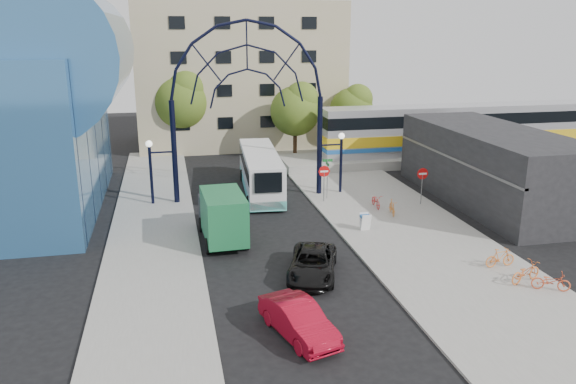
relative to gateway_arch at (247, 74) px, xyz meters
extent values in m
plane|color=black|center=(0.00, -14.00, -8.56)|extent=(120.00, 120.00, 0.00)
cube|color=gray|center=(8.00, -10.00, -8.50)|extent=(8.00, 56.00, 0.12)
cube|color=gray|center=(-6.50, -8.00, -8.50)|extent=(5.00, 50.00, 0.12)
cylinder|color=black|center=(-5.00, 0.00, -5.06)|extent=(0.36, 0.36, 7.00)
cylinder|color=black|center=(5.00, 0.00, -5.06)|extent=(0.36, 0.36, 7.00)
cylinder|color=black|center=(-6.60, 0.00, -6.56)|extent=(0.20, 0.20, 4.00)
cylinder|color=black|center=(6.60, 0.00, -6.56)|extent=(0.20, 0.20, 4.00)
sphere|color=white|center=(-6.60, 0.00, -4.36)|extent=(0.44, 0.44, 0.44)
sphere|color=white|center=(6.60, 0.00, -4.36)|extent=(0.44, 0.44, 0.44)
cylinder|color=slate|center=(4.80, -2.00, -7.34)|extent=(0.06, 0.06, 2.20)
cylinder|color=red|center=(4.80, -2.00, -6.34)|extent=(0.80, 0.04, 0.80)
cube|color=white|center=(4.80, -2.03, -6.34)|extent=(0.55, 0.02, 0.12)
cylinder|color=slate|center=(11.00, -4.00, -7.34)|extent=(0.06, 0.06, 2.20)
cylinder|color=red|center=(11.00, -4.00, -6.34)|extent=(0.76, 0.04, 0.76)
cube|color=white|center=(11.00, -4.03, -6.34)|extent=(0.55, 0.02, 0.12)
cylinder|color=slate|center=(5.20, -1.40, -7.04)|extent=(0.05, 0.05, 2.80)
cube|color=#146626|center=(5.20, -1.40, -5.74)|extent=(0.70, 0.03, 0.18)
cube|color=#146626|center=(5.20, -1.40, -5.99)|extent=(0.03, 0.70, 0.18)
cube|color=white|center=(5.60, -8.20, -7.94)|extent=(0.55, 0.26, 0.99)
cube|color=white|center=(5.60, -7.85, -7.94)|extent=(0.55, 0.26, 0.99)
cube|color=#1E59A5|center=(5.60, -8.02, -7.61)|extent=(0.55, 0.42, 0.14)
cylinder|color=#316395|center=(-12.00, 1.00, 1.44)|extent=(9.00, 16.00, 9.00)
cube|color=black|center=(16.00, -4.00, -6.06)|extent=(6.00, 16.00, 5.00)
cube|color=tan|center=(2.00, 21.00, -1.56)|extent=(20.00, 12.00, 14.00)
cube|color=gray|center=(20.00, 8.00, -8.16)|extent=(32.00, 5.00, 0.80)
cube|color=#B7B7BC|center=(20.00, 8.00, -5.66)|extent=(25.00, 3.00, 4.20)
cube|color=gold|center=(20.00, 8.00, -6.26)|extent=(25.10, 3.05, 0.90)
cube|color=black|center=(20.00, 8.00, -4.66)|extent=(25.05, 3.05, 1.00)
cube|color=#1E59A5|center=(20.00, 8.00, -6.96)|extent=(25.10, 3.05, 0.35)
cylinder|color=#382314|center=(6.00, 12.00, -7.30)|extent=(0.36, 0.36, 2.52)
sphere|color=#2F5717|center=(6.00, 12.00, -4.22)|extent=(4.48, 4.48, 4.48)
sphere|color=#2F5717|center=(6.50, 11.70, -3.10)|extent=(3.08, 3.08, 3.08)
cylinder|color=#382314|center=(-4.00, 16.00, -7.12)|extent=(0.36, 0.36, 2.88)
sphere|color=#2F5717|center=(-4.00, 16.00, -3.60)|extent=(5.12, 5.12, 5.12)
sphere|color=#2F5717|center=(-3.50, 15.70, -2.32)|extent=(3.52, 3.52, 3.52)
cylinder|color=#382314|center=(12.00, 14.00, -7.39)|extent=(0.36, 0.36, 2.34)
sphere|color=#2F5717|center=(12.00, 14.00, -4.53)|extent=(4.16, 4.16, 4.16)
sphere|color=#2F5717|center=(12.50, 13.70, -3.49)|extent=(2.86, 2.86, 2.86)
cube|color=silver|center=(1.05, 1.65, -6.94)|extent=(3.13, 10.77, 2.68)
cube|color=#62DBD0|center=(1.05, 1.65, -8.05)|extent=(3.16, 10.78, 0.65)
cube|color=black|center=(1.05, 1.65, -6.38)|extent=(3.16, 10.56, 0.83)
cube|color=black|center=(0.66, -3.71, -6.43)|extent=(1.75, 0.26, 1.29)
cube|color=black|center=(1.44, 6.91, -7.08)|extent=(2.22, 0.33, 1.48)
cylinder|color=black|center=(0.15, 5.02, -8.11)|extent=(0.32, 0.90, 0.89)
cylinder|color=black|center=(2.44, 4.86, -8.11)|extent=(0.32, 0.90, 0.89)
cylinder|color=black|center=(-0.38, -2.18, -8.11)|extent=(0.32, 0.90, 0.89)
cylinder|color=black|center=(1.91, -2.35, -8.11)|extent=(0.32, 0.90, 0.89)
cube|color=black|center=(-2.75, -5.67, -7.58)|extent=(2.11, 2.19, 1.94)
cube|color=black|center=(-2.79, -4.61, -7.19)|extent=(1.77, 0.15, 0.88)
cube|color=#1A6639|center=(-2.65, -8.32, -6.88)|extent=(2.27, 4.14, 2.47)
cylinder|color=black|center=(-3.75, -5.98, -8.13)|extent=(0.26, 0.86, 0.85)
cylinder|color=black|center=(-1.72, -5.90, -8.13)|extent=(0.26, 0.86, 0.85)
cylinder|color=black|center=(-3.63, -9.42, -8.13)|extent=(0.26, 0.86, 0.85)
cylinder|color=black|center=(-1.60, -9.34, -8.13)|extent=(0.26, 0.86, 0.85)
imported|color=black|center=(1.05, -13.35, -7.91)|extent=(3.55, 5.12, 1.30)
imported|color=maroon|center=(-0.88, -18.52, -7.87)|extent=(2.60, 4.41, 1.37)
imported|color=red|center=(7.81, -4.00, -8.01)|extent=(0.68, 1.67, 0.86)
imported|color=orange|center=(8.25, -5.66, -7.97)|extent=(0.72, 1.60, 0.93)
imported|color=#D8502B|center=(11.04, -17.31, -8.00)|extent=(1.74, 1.25, 0.87)
imported|color=orange|center=(10.29, -14.48, -7.96)|extent=(1.60, 0.51, 0.96)
imported|color=orange|center=(10.44, -16.31, -7.95)|extent=(1.97, 1.21, 0.98)
camera|label=1|loc=(-5.36, -37.29, 2.81)|focal=35.00mm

